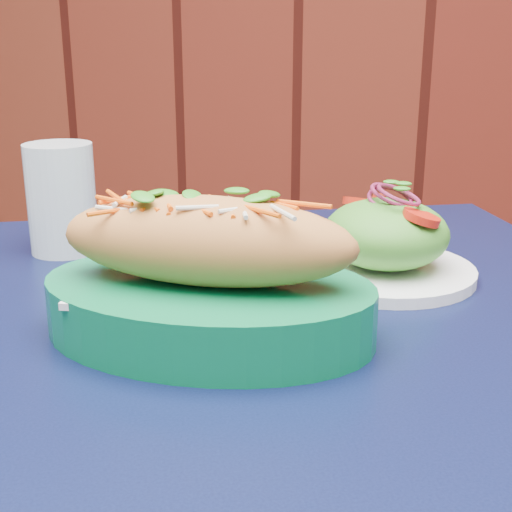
# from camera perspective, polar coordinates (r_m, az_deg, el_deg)

# --- Properties ---
(cafe_table) EXTENTS (1.05, 1.05, 0.75)m
(cafe_table) POSITION_cam_1_polar(r_m,az_deg,el_deg) (0.70, -0.16, -11.86)
(cafe_table) COLOR black
(cafe_table) RESTS_ON ground
(banh_mi_basket) EXTENTS (0.29, 0.19, 0.13)m
(banh_mi_basket) POSITION_cam_1_polar(r_m,az_deg,el_deg) (0.61, -3.89, -1.91)
(banh_mi_basket) COLOR #08693B
(banh_mi_basket) RESTS_ON cafe_table
(salad_plate) EXTENTS (0.19, 0.19, 0.10)m
(salad_plate) POSITION_cam_1_polar(r_m,az_deg,el_deg) (0.77, 10.32, 1.14)
(salad_plate) COLOR white
(salad_plate) RESTS_ON cafe_table
(water_glass) EXTENTS (0.08, 0.08, 0.13)m
(water_glass) POSITION_cam_1_polar(r_m,az_deg,el_deg) (0.87, -15.29, 4.46)
(water_glass) COLOR silver
(water_glass) RESTS_ON cafe_table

